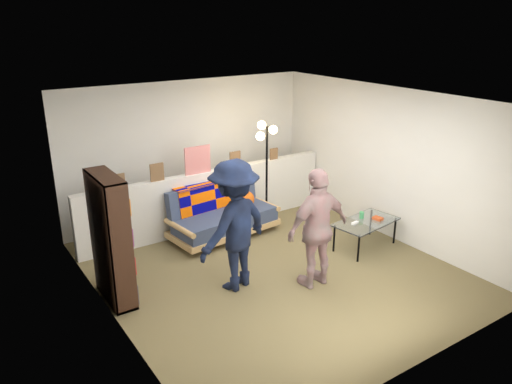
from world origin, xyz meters
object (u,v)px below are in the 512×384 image
Objects in this scene: bookshelf at (111,243)px; person_right at (318,228)px; person_left at (234,225)px; coffee_table at (366,223)px; floor_lamp at (266,152)px; futon_sofa at (223,214)px.

bookshelf is 1.02× the size of person_right.
person_left reaches higher than bookshelf.
coffee_table is 2.01m from floor_lamp.
bookshelf is 3.18m from floor_lamp.
floor_lamp is 2.24m from person_right.
person_left is (-1.56, -1.55, -0.39)m from floor_lamp.
futon_sofa is 1.74m from person_left.
person_left is (-2.28, 0.12, 0.47)m from coffee_table.
futon_sofa is at bearing -177.52° from floor_lamp.
bookshelf is 3.79m from coffee_table.
futon_sofa is 1.67× the size of coffee_table.
bookshelf is (-2.11, -0.94, 0.41)m from futon_sofa.
person_right is (0.23, -2.07, 0.45)m from futon_sofa.
coffee_table is at bearing -45.68° from futon_sofa.
floor_lamp is at bearing -107.44° from person_right.
person_right is (2.35, -1.13, 0.04)m from bookshelf.
bookshelf is 1.54m from person_left.
floor_lamp reaches higher than coffee_table.
coffee_table is (3.70, -0.69, -0.36)m from bookshelf.
futon_sofa is at bearing 134.32° from coffee_table.
person_left is at bearing -31.59° from person_right.
person_right is at bearing -83.57° from futon_sofa.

